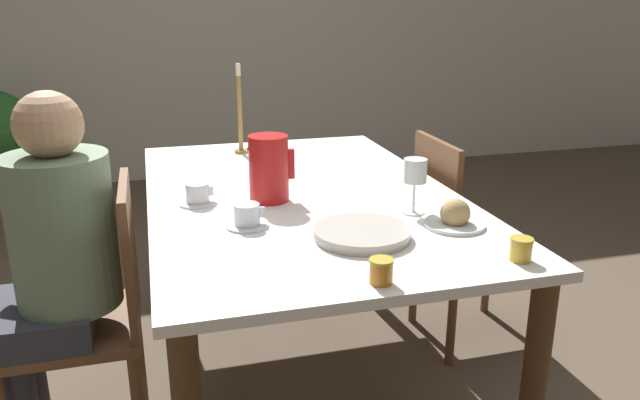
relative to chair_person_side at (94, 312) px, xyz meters
The scene contains 15 objects.
ground_plane 0.87m from the chair_person_side, 12.55° to the left, with size 20.00×20.00×0.00m, color brown.
wall_back 3.43m from the chair_person_side, 77.66° to the left, with size 10.00×0.06×2.60m.
dining_table 0.75m from the chair_person_side, 12.55° to the left, with size 1.05×1.67×0.77m.
chair_person_side is the anchor object (origin of this frame).
chair_opposite 1.45m from the chair_person_side, 11.65° to the left, with size 0.42×0.42×0.89m.
person_seated 0.24m from the chair_person_side, 157.82° to the right, with size 0.39×0.41×1.18m.
red_pitcher 0.72m from the chair_person_side, ahead, with size 0.16×0.13×0.22m.
wine_glass_water 1.10m from the chair_person_side, ahead, with size 0.07×0.07×0.18m.
teacup_near_person 0.59m from the chair_person_side, 15.52° to the right, with size 0.13×0.13×0.07m.
teacup_across 0.49m from the chair_person_side, 19.71° to the left, with size 0.13×0.13×0.07m.
serving_tray 0.89m from the chair_person_side, 22.17° to the right, with size 0.28×0.28×0.03m.
bread_plate 1.16m from the chair_person_side, 15.39° to the right, with size 0.18×0.18×0.09m.
jam_jar_amber 0.99m from the chair_person_side, 39.88° to the right, with size 0.06×0.06×0.06m.
jam_jar_red 1.30m from the chair_person_side, 27.09° to the right, with size 0.06×0.06×0.06m.
candlestick_tall 1.09m from the chair_person_side, 53.15° to the left, with size 0.06×0.06×0.39m.
Camera 1 is at (-0.49, -2.03, 1.42)m, focal length 35.00 mm.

